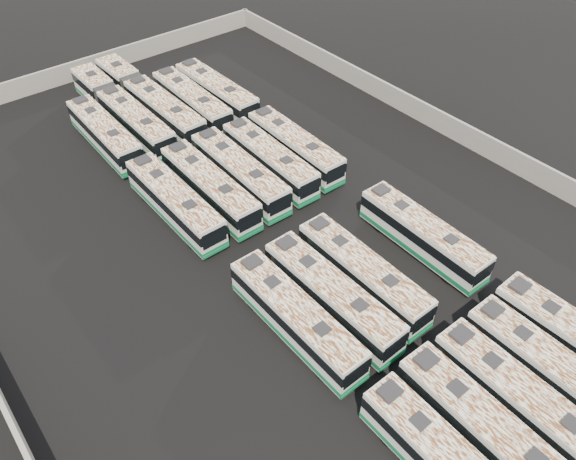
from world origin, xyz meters
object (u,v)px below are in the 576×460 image
object	(u,v)px
bus_midback_center	(240,173)
bus_back_left	(122,110)
bus_midfront_far_left	(296,318)
bus_midback_far_left	(175,202)
bus_midback_right	(270,160)
bus_back_center	(149,99)
bus_back_far_left	(105,134)
bus_midback_far_right	(295,147)
bus_front_center	(523,404)
bus_front_right	(552,373)
bus_front_left	(489,434)
bus_back_right	(192,102)
bus_midfront_far_right	(423,235)
bus_midfront_center	(363,273)
bus_back_far_right	(217,92)
bus_midfront_left	(332,296)
bus_midback_left	(210,187)

from	to	relation	value
bus_midback_center	bus_back_left	size ratio (longest dim) A/B	0.66
bus_midfront_far_left	bus_midback_far_left	size ratio (longest dim) A/B	0.99
bus_midback_right	bus_midback_far_left	bearing A→B (deg)	-179.65
bus_back_left	bus_back_center	world-z (taller)	bus_back_center
bus_midback_right	bus_back_far_left	world-z (taller)	bus_back_far_left
bus_midback_far_right	bus_midback_center	bearing A→B (deg)	-177.90
bus_front_center	bus_midback_far_right	distance (m)	29.31
bus_midback_far_right	bus_front_right	bearing A→B (deg)	-95.19
bus_front_left	bus_front_right	world-z (taller)	bus_front_left
bus_midback_far_left	bus_midback_right	world-z (taller)	bus_midback_far_left
bus_back_far_left	bus_back_right	bearing A→B (deg)	-0.27
bus_midfront_far_left	bus_midback_far_right	bearing A→B (deg)	50.73
bus_midback_far_left	bus_back_right	size ratio (longest dim) A/B	1.00
bus_front_center	bus_midback_center	xyz separation A→B (m)	(0.07, 28.50, 0.01)
bus_midback_right	bus_back_far_left	distance (m)	16.35
bus_front_left	bus_midfront_far_left	size ratio (longest dim) A/B	1.02
bus_front_right	bus_back_far_left	distance (m)	42.64
bus_back_far_left	bus_front_center	bearing A→B (deg)	-80.44
bus_midback_far_left	bus_midfront_far_right	bearing A→B (deg)	-50.26
bus_midfront_center	bus_midback_right	xyz separation A→B (m)	(3.29, 15.19, -0.00)
bus_midback_far_right	bus_back_far_right	xyz separation A→B (m)	(-0.03, 12.94, 0.04)
bus_back_left	bus_midfront_far_left	bearing A→B (deg)	-95.72
bus_midfront_center	bus_midfront_left	bearing A→B (deg)	-176.41
bus_midfront_center	bus_back_right	world-z (taller)	bus_back_right
bus_back_right	bus_back_far_right	size ratio (longest dim) A/B	1.00
bus_midback_left	bus_front_right	bearing A→B (deg)	-77.25
bus_midback_center	bus_back_far_right	distance (m)	14.48
bus_midback_far_left	bus_midback_center	distance (m)	6.42
bus_back_left	bus_back_far_right	bearing A→B (deg)	-18.00
bus_midback_far_right	bus_back_center	bearing A→B (deg)	112.66
bus_midfront_far_left	bus_back_far_right	size ratio (longest dim) A/B	0.98
bus_midfront_far_left	bus_midback_far_left	distance (m)	15.44
bus_midback_left	bus_midback_center	bearing A→B (deg)	1.12
bus_midback_center	bus_back_center	world-z (taller)	bus_back_center
bus_midback_right	bus_back_center	distance (m)	16.57
bus_front_right	bus_back_far_right	bearing A→B (deg)	86.02
bus_midback_far_left	bus_midback_right	distance (m)	9.67
bus_midfront_far_right	bus_back_far_left	world-z (taller)	bus_back_far_left
bus_midback_center	bus_midback_far_right	distance (m)	6.32
bus_front_right	bus_midfront_far_left	bearing A→B (deg)	126.26
bus_back_right	bus_back_far_left	bearing A→B (deg)	179.58
bus_midback_center	bus_midfront_far_left	bearing A→B (deg)	-111.23
bus_front_left	bus_midfront_far_right	xyz separation A→B (m)	(9.64, 13.15, -0.07)
bus_midfront_left	bus_midfront_far_right	size ratio (longest dim) A/B	1.03
bus_front_center	bus_midback_right	bearing A→B (deg)	84.04
bus_midback_left	bus_midback_center	distance (m)	3.12
bus_midfront_center	bus_back_far_right	xyz separation A→B (m)	(6.33, 28.27, 0.05)
bus_back_far_left	bus_back_right	distance (m)	9.60
bus_midfront_far_right	bus_midback_center	size ratio (longest dim) A/B	0.96
bus_front_center	bus_front_right	bearing A→B (deg)	2.51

